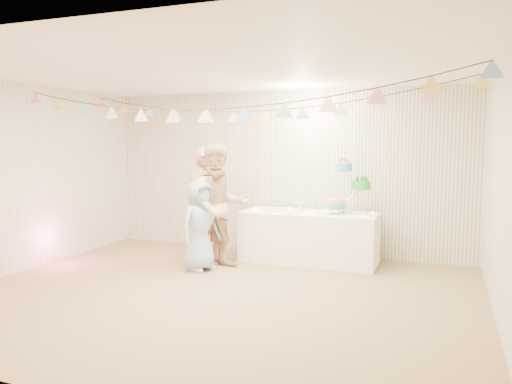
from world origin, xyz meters
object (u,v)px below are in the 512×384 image
(person_adult_a, at_px, (208,205))
(person_child, at_px, (200,226))
(person_adult_b, at_px, (220,206))
(cake_stand, at_px, (347,188))
(table, at_px, (309,237))

(person_adult_a, bearing_deg, person_child, -133.38)
(person_adult_b, bearing_deg, person_adult_a, 102.06)
(cake_stand, distance_m, person_child, 2.19)
(cake_stand, xyz_separation_m, person_adult_a, (-1.94, -0.62, -0.27))
(cake_stand, height_order, person_child, cake_stand)
(cake_stand, relative_size, person_child, 0.60)
(table, xyz_separation_m, cake_stand, (0.55, 0.05, 0.76))
(table, bearing_deg, cake_stand, 5.19)
(person_adult_a, distance_m, person_adult_b, 0.37)
(table, bearing_deg, person_child, -141.97)
(cake_stand, bearing_deg, table, -174.81)
(table, distance_m, person_adult_b, 1.45)
(cake_stand, height_order, person_adult_a, person_adult_a)
(person_adult_a, bearing_deg, person_adult_b, -92.94)
(person_adult_a, xyz_separation_m, person_adult_b, (0.29, -0.23, 0.03))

